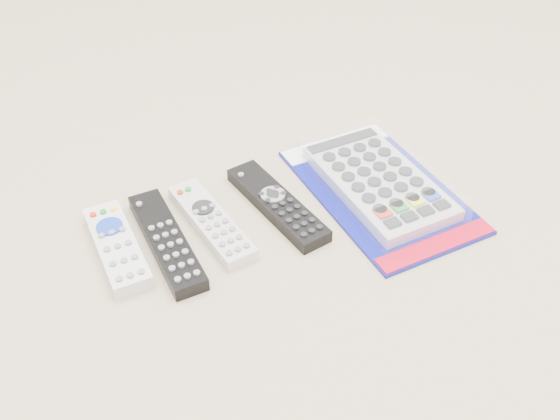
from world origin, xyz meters
name	(u,v)px	position (x,y,z in m)	size (l,w,h in m)	color
remote_small_grey	(117,247)	(-0.21, 0.02, 0.01)	(0.05, 0.17, 0.03)	silver
remote_slim_black	(167,241)	(-0.15, 0.00, 0.01)	(0.05, 0.20, 0.02)	black
remote_silver_dvd	(211,222)	(-0.08, 0.01, 0.01)	(0.06, 0.19, 0.02)	silver
remote_large_black	(277,204)	(0.02, 0.00, 0.01)	(0.07, 0.21, 0.02)	black
jumbo_remote_packaged	(379,181)	(0.18, -0.03, 0.02)	(0.19, 0.31, 0.04)	navy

